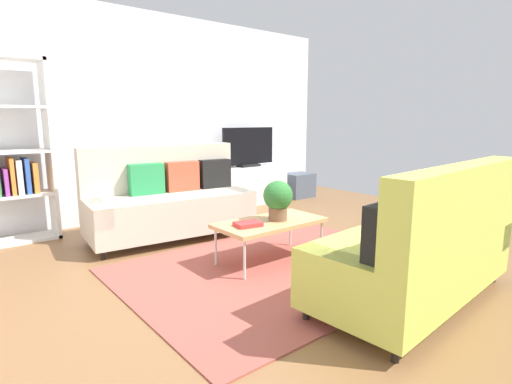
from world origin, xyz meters
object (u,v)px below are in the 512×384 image
at_px(tv_console, 248,185).
at_px(vase_0, 217,163).
at_px(tv, 248,148).
at_px(bottle_0, 228,163).
at_px(table_book_0, 248,224).
at_px(potted_plant, 278,198).
at_px(storage_trunk, 299,185).
at_px(coffee_table, 270,223).
at_px(couch_green, 421,248).
at_px(couch_beige, 169,200).

height_order(tv_console, vase_0, vase_0).
distance_m(tv, bottle_0, 0.49).
xyz_separation_m(tv, table_book_0, (-1.82, -2.32, -0.51)).
xyz_separation_m(tv_console, potted_plant, (-1.45, -2.35, 0.32)).
distance_m(storage_trunk, vase_0, 1.76).
relative_size(coffee_table, bottle_0, 6.72).
bearing_deg(tv, bottle_0, -177.36).
distance_m(coffee_table, tv_console, 2.78).
relative_size(tv, vase_0, 5.88).
bearing_deg(couch_green, tv, 67.62).
height_order(tv, storage_trunk, tv).
distance_m(couch_green, potted_plant, 1.43).
bearing_deg(potted_plant, couch_beige, 107.47).
relative_size(storage_trunk, vase_0, 3.06).
distance_m(tv_console, bottle_0, 0.59).
distance_m(couch_green, table_book_0, 1.52).
bearing_deg(coffee_table, storage_trunk, 40.32).
bearing_deg(coffee_table, couch_beige, 104.96).
relative_size(tv_console, bottle_0, 8.56).
xyz_separation_m(vase_0, bottle_0, (0.15, -0.09, -0.00)).
bearing_deg(table_book_0, vase_0, 62.65).
height_order(couch_beige, couch_green, same).
distance_m(tv_console, storage_trunk, 1.11).
bearing_deg(bottle_0, vase_0, 148.27).
bearing_deg(tv, storage_trunk, -4.16).
relative_size(coffee_table, vase_0, 6.47).
relative_size(couch_beige, storage_trunk, 3.80).
xyz_separation_m(tv_console, tv, (-0.00, -0.02, 0.63)).
bearing_deg(table_book_0, couch_green, -67.34).
relative_size(couch_green, potted_plant, 4.91).
bearing_deg(table_book_0, potted_plant, -1.43).
distance_m(couch_beige, tv, 2.16).
bearing_deg(couch_green, tv_console, 67.71).
bearing_deg(coffee_table, bottle_0, 64.55).
height_order(coffee_table, storage_trunk, storage_trunk).
height_order(couch_green, storage_trunk, couch_green).
bearing_deg(bottle_0, couch_beige, -149.52).
bearing_deg(table_book_0, storage_trunk, 37.54).
relative_size(couch_green, storage_trunk, 3.76).
relative_size(couch_green, coffee_table, 1.78).
xyz_separation_m(coffee_table, tv, (1.52, 2.30, 0.56)).
height_order(couch_green, bottle_0, couch_green).
bearing_deg(potted_plant, table_book_0, 178.57).
bearing_deg(potted_plant, coffee_table, 161.31).
xyz_separation_m(couch_beige, bottle_0, (1.47, 0.86, 0.27)).
relative_size(tv_console, potted_plant, 3.52).
height_order(couch_green, tv, tv).
distance_m(couch_green, tv_console, 3.94).
height_order(tv_console, storage_trunk, tv_console).
bearing_deg(tv, table_book_0, -128.05).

